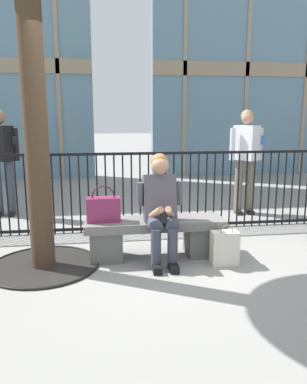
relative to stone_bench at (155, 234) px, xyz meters
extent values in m
plane|color=gray|center=(0.00, 0.00, -0.27)|extent=(60.00, 60.00, 0.00)
cube|color=slate|center=(0.00, 0.00, 0.13)|extent=(1.60, 0.44, 0.10)
cube|color=#605E5B|center=(-0.56, 0.00, -0.10)|extent=(0.36, 0.37, 0.35)
cube|color=#605E5B|center=(0.56, 0.00, -0.10)|extent=(0.36, 0.37, 0.35)
cylinder|color=#383D4C|center=(-0.04, -0.18, 0.20)|extent=(0.15, 0.40, 0.15)
cylinder|color=#383D4C|center=(-0.04, -0.38, -0.05)|extent=(0.11, 0.11, 0.45)
cube|color=black|center=(-0.04, -0.44, -0.23)|extent=(0.09, 0.22, 0.08)
cylinder|color=#383D4C|center=(0.14, -0.18, 0.20)|extent=(0.15, 0.40, 0.15)
cylinder|color=#383D4C|center=(0.14, -0.38, -0.05)|extent=(0.11, 0.11, 0.45)
cube|color=black|center=(0.14, -0.44, -0.23)|extent=(0.09, 0.22, 0.08)
cube|color=#4C4751|center=(0.05, -0.04, 0.44)|extent=(0.36, 0.30, 0.55)
cylinder|color=#4C4751|center=(-0.17, -0.04, 0.49)|extent=(0.08, 0.08, 0.26)
cylinder|color=tan|center=(-0.03, -0.26, 0.32)|extent=(0.16, 0.28, 0.20)
cylinder|color=#4C4751|center=(0.27, -0.04, 0.49)|extent=(0.08, 0.08, 0.26)
cylinder|color=tan|center=(0.13, -0.26, 0.32)|extent=(0.16, 0.28, 0.20)
cube|color=black|center=(0.05, -0.32, 0.30)|extent=(0.07, 0.10, 0.13)
sphere|color=tan|center=(0.05, -0.06, 0.81)|extent=(0.20, 0.20, 0.20)
sphere|color=olive|center=(0.05, -0.03, 0.84)|extent=(0.20, 0.20, 0.20)
cube|color=#7A234C|center=(-0.58, -0.01, 0.32)|extent=(0.37, 0.16, 0.28)
torus|color=#49152D|center=(-0.58, -0.01, 0.46)|extent=(0.26, 0.02, 0.26)
cube|color=beige|center=(0.73, -0.34, -0.08)|extent=(0.30, 0.17, 0.38)
torus|color=slate|center=(0.73, -0.40, 0.13)|extent=(0.14, 0.01, 0.14)
torus|color=slate|center=(0.73, -0.28, 0.13)|extent=(0.14, 0.01, 0.14)
cylinder|color=#6B6051|center=(1.66, 1.77, 0.18)|extent=(0.13, 0.13, 0.90)
cube|color=black|center=(1.66, 1.73, -0.24)|extent=(0.09, 0.22, 0.06)
cylinder|color=#6B6051|center=(1.86, 1.77, 0.18)|extent=(0.13, 0.13, 0.90)
cube|color=black|center=(1.86, 1.73, -0.24)|extent=(0.09, 0.22, 0.06)
cube|color=silver|center=(1.76, 1.77, 0.91)|extent=(0.39, 0.44, 0.56)
cylinder|color=silver|center=(1.52, 1.77, 0.89)|extent=(0.08, 0.08, 0.52)
cylinder|color=silver|center=(1.99, 1.77, 0.89)|extent=(0.08, 0.08, 0.52)
sphere|color=tan|center=(1.76, 1.77, 1.31)|extent=(0.20, 0.20, 0.20)
sphere|color=#997F59|center=(1.76, 1.79, 1.34)|extent=(0.20, 0.20, 0.20)
cube|color=#2D6BB7|center=(2.00, 1.67, 0.96)|extent=(0.07, 0.01, 0.14)
cylinder|color=#383D4C|center=(-2.08, 2.18, 0.18)|extent=(0.13, 0.13, 0.90)
cube|color=black|center=(-2.08, 2.14, -0.24)|extent=(0.09, 0.22, 0.06)
cube|color=black|center=(-2.18, 2.18, 0.91)|extent=(0.44, 0.39, 0.56)
cylinder|color=black|center=(-1.94, 2.18, 0.89)|extent=(0.08, 0.08, 0.52)
cube|color=black|center=(-1.94, 2.08, 0.96)|extent=(0.07, 0.01, 0.14)
cylinder|color=black|center=(-1.86, 1.05, 0.29)|extent=(0.02, 0.02, 1.12)
cylinder|color=black|center=(-1.74, 1.05, 0.29)|extent=(0.02, 0.02, 1.12)
cylinder|color=black|center=(-1.62, 1.05, 0.29)|extent=(0.02, 0.02, 1.12)
cylinder|color=black|center=(-1.50, 1.05, 0.29)|extent=(0.02, 0.02, 1.12)
cylinder|color=black|center=(-1.38, 1.05, 0.29)|extent=(0.02, 0.02, 1.12)
cylinder|color=black|center=(-1.26, 1.05, 0.29)|extent=(0.02, 0.02, 1.12)
cylinder|color=black|center=(-1.14, 1.05, 0.29)|extent=(0.02, 0.02, 1.12)
cylinder|color=black|center=(-1.02, 1.05, 0.29)|extent=(0.02, 0.02, 1.12)
cylinder|color=black|center=(-0.90, 1.05, 0.29)|extent=(0.02, 0.02, 1.12)
cylinder|color=black|center=(-0.78, 1.05, 0.29)|extent=(0.02, 0.02, 1.12)
cylinder|color=black|center=(-0.66, 1.05, 0.29)|extent=(0.02, 0.02, 1.12)
cylinder|color=black|center=(-0.54, 1.05, 0.29)|extent=(0.02, 0.02, 1.12)
cylinder|color=black|center=(-0.42, 1.05, 0.29)|extent=(0.02, 0.02, 1.12)
cylinder|color=black|center=(-0.30, 1.05, 0.29)|extent=(0.02, 0.02, 1.12)
cylinder|color=black|center=(-0.18, 1.05, 0.29)|extent=(0.02, 0.02, 1.12)
cylinder|color=black|center=(-0.06, 1.05, 0.29)|extent=(0.02, 0.02, 1.12)
cylinder|color=black|center=(0.06, 1.05, 0.29)|extent=(0.02, 0.02, 1.12)
cylinder|color=black|center=(0.18, 1.05, 0.29)|extent=(0.02, 0.02, 1.12)
cylinder|color=black|center=(0.30, 1.05, 0.29)|extent=(0.02, 0.02, 1.12)
cylinder|color=black|center=(0.42, 1.05, 0.29)|extent=(0.02, 0.02, 1.12)
cylinder|color=black|center=(0.54, 1.05, 0.29)|extent=(0.02, 0.02, 1.12)
cylinder|color=black|center=(0.66, 1.05, 0.29)|extent=(0.02, 0.02, 1.12)
cylinder|color=black|center=(0.78, 1.05, 0.29)|extent=(0.02, 0.02, 1.12)
cylinder|color=black|center=(0.90, 1.05, 0.29)|extent=(0.02, 0.02, 1.12)
cylinder|color=black|center=(1.02, 1.05, 0.29)|extent=(0.02, 0.02, 1.12)
cylinder|color=black|center=(1.14, 1.05, 0.29)|extent=(0.02, 0.02, 1.12)
cylinder|color=black|center=(1.26, 1.05, 0.29)|extent=(0.02, 0.02, 1.12)
cylinder|color=black|center=(1.38, 1.05, 0.29)|extent=(0.02, 0.02, 1.12)
cylinder|color=black|center=(1.50, 1.05, 0.29)|extent=(0.02, 0.02, 1.12)
cylinder|color=black|center=(1.62, 1.05, 0.29)|extent=(0.02, 0.02, 1.12)
cylinder|color=black|center=(1.74, 1.05, 0.29)|extent=(0.02, 0.02, 1.12)
cylinder|color=black|center=(1.86, 1.05, 0.29)|extent=(0.02, 0.02, 1.12)
cylinder|color=black|center=(1.98, 1.05, 0.29)|extent=(0.02, 0.02, 1.12)
cylinder|color=black|center=(2.10, 1.05, 0.29)|extent=(0.02, 0.02, 1.12)
cylinder|color=black|center=(2.22, 1.05, 0.29)|extent=(0.02, 0.02, 1.12)
cylinder|color=black|center=(2.34, 1.05, 0.29)|extent=(0.02, 0.02, 1.12)
cylinder|color=black|center=(2.46, 1.05, 0.29)|extent=(0.02, 0.02, 1.12)
cube|color=black|center=(0.00, 1.05, -0.22)|extent=(8.27, 0.04, 0.04)
cube|color=black|center=(0.00, 1.05, 0.83)|extent=(8.27, 0.04, 0.04)
cylinder|color=black|center=(-1.24, -0.13, -0.27)|extent=(1.18, 1.18, 0.01)
torus|color=black|center=(-1.24, -0.13, -0.26)|extent=(1.21, 1.21, 0.03)
cylinder|color=#423021|center=(-1.24, -0.13, 1.43)|extent=(0.25, 0.25, 3.40)
cube|color=gray|center=(4.93, 5.75, 2.53)|extent=(8.34, 0.04, 0.36)
camera|label=1|loc=(-0.59, -4.15, 1.36)|focal=35.39mm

